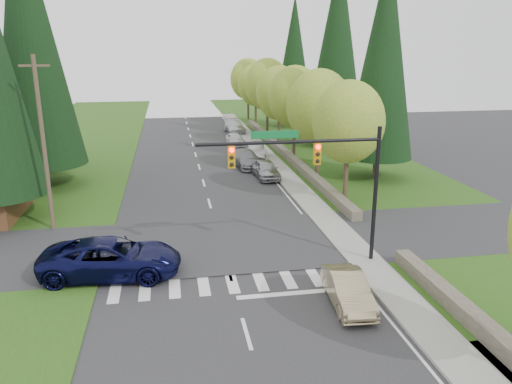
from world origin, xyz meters
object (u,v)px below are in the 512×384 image
object	(u,v)px
sedan_champagne	(348,290)
parked_car_e	(235,127)
parked_car_b	(246,159)
parked_car_d	(235,139)
suv_navy	(111,258)
parked_car_a	(266,169)
parked_car_c	(255,150)

from	to	relation	value
sedan_champagne	parked_car_e	xyz separation A→B (m)	(1.10, 43.93, 0.11)
parked_car_b	parked_car_d	world-z (taller)	parked_car_b
sedan_champagne	parked_car_d	distance (m)	35.85
sedan_champagne	suv_navy	distance (m)	10.93
sedan_champagne	parked_car_d	bearing A→B (deg)	94.06
sedan_champagne	parked_car_a	world-z (taller)	parked_car_a
parked_car_a	parked_car_c	distance (m)	7.85
parked_car_d	parked_car_c	bearing A→B (deg)	-84.49
suv_navy	parked_car_e	xyz separation A→B (m)	(11.04, 39.40, -0.11)
sedan_champagne	parked_car_c	size ratio (longest dim) A/B	0.87
parked_car_c	parked_car_d	bearing A→B (deg)	101.67
parked_car_b	parked_car_d	bearing A→B (deg)	81.19
parked_car_c	parked_car_b	bearing A→B (deg)	-108.34
parked_car_e	parked_car_d	bearing A→B (deg)	-99.92
suv_navy	parked_car_b	xyz separation A→B (m)	(9.64, 20.89, -0.15)
sedan_champagne	parked_car_e	world-z (taller)	parked_car_e
parked_car_b	parked_car_d	xyz separation A→B (m)	(0.34, 10.43, -0.08)
parked_car_a	parked_car_c	bearing A→B (deg)	84.20
sedan_champagne	parked_car_e	size ratio (longest dim) A/B	0.75
parked_car_d	parked_car_b	bearing A→B (deg)	-95.18
parked_car_b	parked_car_d	size ratio (longest dim) A/B	1.32
parked_car_a	parked_car_d	distance (m)	14.67
parked_car_a	parked_car_d	bearing A→B (deg)	89.80
suv_navy	sedan_champagne	bearing A→B (deg)	-109.62
sedan_champagne	suv_navy	bearing A→B (deg)	159.66
parked_car_a	parked_car_e	world-z (taller)	parked_car_e
sedan_champagne	parked_car_b	bearing A→B (deg)	94.80
sedan_champagne	parked_car_a	bearing A→B (deg)	92.33
parked_car_d	parked_car_a	bearing A→B (deg)	-90.86
suv_navy	parked_car_b	distance (m)	23.01
parked_car_a	parked_car_d	xyz separation A→B (m)	(-0.62, 14.66, -0.08)
parked_car_d	sedan_champagne	bearing A→B (deg)	-93.36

